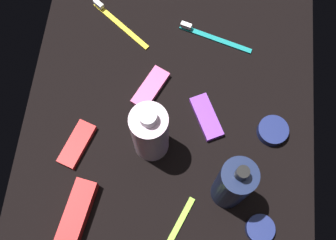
{
  "coord_description": "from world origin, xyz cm",
  "views": [
    {
      "loc": [
        -28.82,
        -3.15,
        85.78
      ],
      "look_at": [
        0.0,
        0.0,
        3.0
      ],
      "focal_mm": 43.9,
      "sensor_mm": 36.0,
      "label": 1
    }
  ],
  "objects_px": {
    "toothbrush_yellow": "(117,22)",
    "toothpaste_box_red": "(73,223)",
    "bodywash_bottle": "(150,133)",
    "cream_tin_left": "(260,229)",
    "cream_tin_right": "(273,131)",
    "snack_bar_pink": "(151,88)",
    "snack_bar_purple": "(206,117)",
    "snack_bar_red": "(77,144)",
    "lotion_bottle": "(233,184)",
    "toothbrush_teal": "(211,36)"
  },
  "relations": [
    {
      "from": "toothbrush_yellow",
      "to": "toothpaste_box_red",
      "type": "xyz_separation_m",
      "value": [
        -0.48,
        0.02,
        0.01
      ]
    },
    {
      "from": "bodywash_bottle",
      "to": "cream_tin_left",
      "type": "height_order",
      "value": "bodywash_bottle"
    },
    {
      "from": "cream_tin_left",
      "to": "cream_tin_right",
      "type": "distance_m",
      "value": 0.21
    },
    {
      "from": "toothbrush_yellow",
      "to": "snack_bar_pink",
      "type": "height_order",
      "value": "toothbrush_yellow"
    },
    {
      "from": "snack_bar_purple",
      "to": "snack_bar_red",
      "type": "bearing_deg",
      "value": 81.75
    },
    {
      "from": "snack_bar_red",
      "to": "cream_tin_right",
      "type": "distance_m",
      "value": 0.42
    },
    {
      "from": "lotion_bottle",
      "to": "toothbrush_teal",
      "type": "xyz_separation_m",
      "value": [
        0.36,
        0.06,
        -0.08
      ]
    },
    {
      "from": "lotion_bottle",
      "to": "cream_tin_left",
      "type": "relative_size",
      "value": 3.57
    },
    {
      "from": "toothpaste_box_red",
      "to": "snack_bar_red",
      "type": "xyz_separation_m",
      "value": [
        0.16,
        0.02,
        -0.01
      ]
    },
    {
      "from": "lotion_bottle",
      "to": "toothbrush_teal",
      "type": "height_order",
      "value": "lotion_bottle"
    },
    {
      "from": "toothbrush_teal",
      "to": "lotion_bottle",
      "type": "bearing_deg",
      "value": -170.65
    },
    {
      "from": "toothpaste_box_red",
      "to": "snack_bar_purple",
      "type": "height_order",
      "value": "toothpaste_box_red"
    },
    {
      "from": "cream_tin_right",
      "to": "toothpaste_box_red",
      "type": "bearing_deg",
      "value": 121.44
    },
    {
      "from": "lotion_bottle",
      "to": "toothbrush_teal",
      "type": "bearing_deg",
      "value": 9.35
    },
    {
      "from": "snack_bar_red",
      "to": "cream_tin_right",
      "type": "height_order",
      "value": "cream_tin_right"
    },
    {
      "from": "cream_tin_left",
      "to": "snack_bar_red",
      "type": "bearing_deg",
      "value": 71.35
    },
    {
      "from": "snack_bar_pink",
      "to": "cream_tin_left",
      "type": "xyz_separation_m",
      "value": [
        -0.28,
        -0.26,
        0.0
      ]
    },
    {
      "from": "snack_bar_red",
      "to": "cream_tin_left",
      "type": "relative_size",
      "value": 1.8
    },
    {
      "from": "toothbrush_yellow",
      "to": "snack_bar_red",
      "type": "distance_m",
      "value": 0.31
    },
    {
      "from": "bodywash_bottle",
      "to": "cream_tin_right",
      "type": "height_order",
      "value": "bodywash_bottle"
    },
    {
      "from": "toothbrush_yellow",
      "to": "snack_bar_red",
      "type": "xyz_separation_m",
      "value": [
        -0.31,
        0.04,
        0.0
      ]
    },
    {
      "from": "snack_bar_purple",
      "to": "cream_tin_right",
      "type": "bearing_deg",
      "value": -123.69
    },
    {
      "from": "bodywash_bottle",
      "to": "snack_bar_red",
      "type": "xyz_separation_m",
      "value": [
        -0.02,
        0.16,
        -0.08
      ]
    },
    {
      "from": "toothpaste_box_red",
      "to": "snack_bar_pink",
      "type": "bearing_deg",
      "value": -10.68
    },
    {
      "from": "bodywash_bottle",
      "to": "snack_bar_pink",
      "type": "bearing_deg",
      "value": 8.05
    },
    {
      "from": "bodywash_bottle",
      "to": "toothbrush_yellow",
      "type": "bearing_deg",
      "value": 22.07
    },
    {
      "from": "cream_tin_left",
      "to": "cream_tin_right",
      "type": "relative_size",
      "value": 0.88
    },
    {
      "from": "bodywash_bottle",
      "to": "toothbrush_yellow",
      "type": "distance_m",
      "value": 0.33
    },
    {
      "from": "bodywash_bottle",
      "to": "toothbrush_teal",
      "type": "xyz_separation_m",
      "value": [
        0.28,
        -0.11,
        -0.08
      ]
    },
    {
      "from": "bodywash_bottle",
      "to": "toothbrush_teal",
      "type": "bearing_deg",
      "value": -21.18
    },
    {
      "from": "lotion_bottle",
      "to": "toothbrush_yellow",
      "type": "relative_size",
      "value": 1.37
    },
    {
      "from": "lotion_bottle",
      "to": "snack_bar_red",
      "type": "xyz_separation_m",
      "value": [
        0.07,
        0.33,
        -0.08
      ]
    },
    {
      "from": "lotion_bottle",
      "to": "snack_bar_pink",
      "type": "bearing_deg",
      "value": 40.9
    },
    {
      "from": "cream_tin_left",
      "to": "cream_tin_right",
      "type": "height_order",
      "value": "cream_tin_right"
    },
    {
      "from": "lotion_bottle",
      "to": "snack_bar_pink",
      "type": "xyz_separation_m",
      "value": [
        0.21,
        0.19,
        -0.08
      ]
    },
    {
      "from": "lotion_bottle",
      "to": "snack_bar_red",
      "type": "relative_size",
      "value": 1.98
    },
    {
      "from": "toothpaste_box_red",
      "to": "snack_bar_pink",
      "type": "relative_size",
      "value": 1.69
    },
    {
      "from": "toothbrush_yellow",
      "to": "cream_tin_left",
      "type": "distance_m",
      "value": 0.57
    },
    {
      "from": "snack_bar_pink",
      "to": "toothbrush_teal",
      "type": "bearing_deg",
      "value": -14.68
    },
    {
      "from": "snack_bar_pink",
      "to": "bodywash_bottle",
      "type": "bearing_deg",
      "value": -146.41
    },
    {
      "from": "toothbrush_teal",
      "to": "snack_bar_red",
      "type": "height_order",
      "value": "toothbrush_teal"
    },
    {
      "from": "snack_bar_pink",
      "to": "snack_bar_purple",
      "type": "height_order",
      "value": "same"
    },
    {
      "from": "toothbrush_teal",
      "to": "toothpaste_box_red",
      "type": "bearing_deg",
      "value": 152.27
    },
    {
      "from": "bodywash_bottle",
      "to": "toothpaste_box_red",
      "type": "relative_size",
      "value": 1.06
    },
    {
      "from": "toothbrush_yellow",
      "to": "cream_tin_right",
      "type": "relative_size",
      "value": 2.29
    },
    {
      "from": "snack_bar_pink",
      "to": "toothpaste_box_red",
      "type": "bearing_deg",
      "value": -174.92
    },
    {
      "from": "bodywash_bottle",
      "to": "cream_tin_left",
      "type": "distance_m",
      "value": 0.29
    },
    {
      "from": "snack_bar_pink",
      "to": "cream_tin_right",
      "type": "relative_size",
      "value": 1.58
    },
    {
      "from": "snack_bar_red",
      "to": "cream_tin_right",
      "type": "bearing_deg",
      "value": -61.0
    },
    {
      "from": "toothbrush_yellow",
      "to": "bodywash_bottle",
      "type": "bearing_deg",
      "value": -157.93
    }
  ]
}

